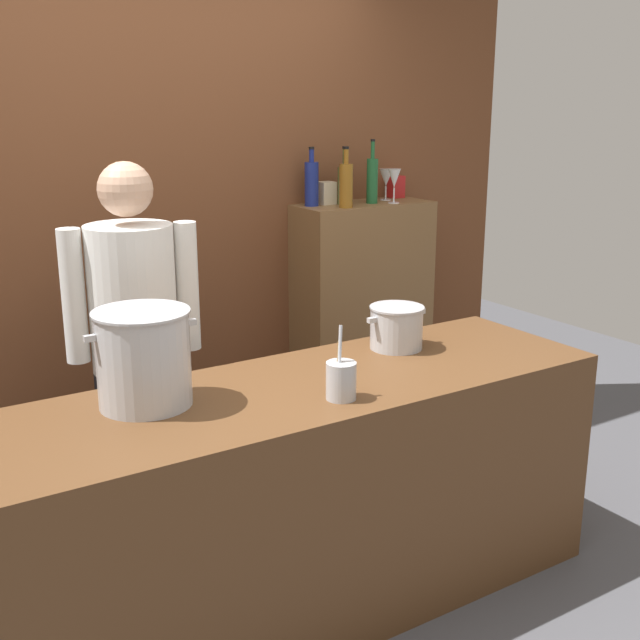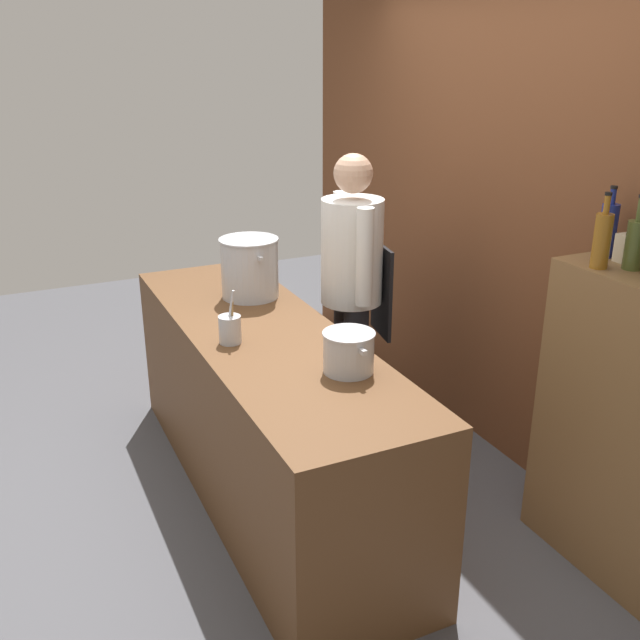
{
  "view_description": "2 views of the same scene",
  "coord_description": "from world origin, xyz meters",
  "px_view_note": "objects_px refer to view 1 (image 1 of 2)",
  "views": [
    {
      "loc": [
        -1.37,
        -2.3,
        1.89
      ],
      "look_at": [
        0.26,
        0.25,
        1.04
      ],
      "focal_mm": 44.91,
      "sensor_mm": 36.0,
      "label": 1
    },
    {
      "loc": [
        3.02,
        -1.12,
        2.19
      ],
      "look_at": [
        0.07,
        0.27,
        0.94
      ],
      "focal_mm": 40.44,
      "sensor_mm": 36.0,
      "label": 2
    }
  ],
  "objects_px": {
    "stockpot_large": "(144,358)",
    "spice_tin_cream": "(326,193)",
    "utensil_crock": "(341,380)",
    "wine_bottle_green": "(372,179)",
    "spice_tin_red": "(396,187)",
    "chef": "(135,338)",
    "wine_glass_wide": "(386,178)",
    "wine_bottle_cobalt": "(312,183)",
    "stockpot_small": "(396,327)",
    "wine_bottle_amber": "(346,184)",
    "wine_glass_short": "(394,179)",
    "wine_bottle_olive": "(345,184)"
  },
  "relations": [
    {
      "from": "wine_bottle_green",
      "to": "wine_bottle_cobalt",
      "type": "relative_size",
      "value": 1.11
    },
    {
      "from": "stockpot_small",
      "to": "wine_glass_wide",
      "type": "xyz_separation_m",
      "value": [
        0.74,
        1.07,
        0.47
      ]
    },
    {
      "from": "wine_bottle_amber",
      "to": "spice_tin_cream",
      "type": "xyz_separation_m",
      "value": [
        -0.01,
        0.17,
        -0.06
      ]
    },
    {
      "from": "chef",
      "to": "wine_glass_short",
      "type": "height_order",
      "value": "chef"
    },
    {
      "from": "stockpot_small",
      "to": "spice_tin_cream",
      "type": "height_order",
      "value": "spice_tin_cream"
    },
    {
      "from": "wine_bottle_olive",
      "to": "spice_tin_cream",
      "type": "xyz_separation_m",
      "value": [
        -0.08,
        0.06,
        -0.05
      ]
    },
    {
      "from": "utensil_crock",
      "to": "spice_tin_red",
      "type": "xyz_separation_m",
      "value": [
        1.37,
        1.48,
        0.43
      ]
    },
    {
      "from": "wine_bottle_olive",
      "to": "wine_glass_wide",
      "type": "distance_m",
      "value": 0.29
    },
    {
      "from": "utensil_crock",
      "to": "wine_bottle_olive",
      "type": "relative_size",
      "value": 0.85
    },
    {
      "from": "stockpot_small",
      "to": "utensil_crock",
      "type": "relative_size",
      "value": 1.12
    },
    {
      "from": "wine_bottle_green",
      "to": "wine_glass_short",
      "type": "xyz_separation_m",
      "value": [
        0.1,
        -0.06,
        -0.0
      ]
    },
    {
      "from": "spice_tin_red",
      "to": "spice_tin_cream",
      "type": "xyz_separation_m",
      "value": [
        -0.49,
        -0.03,
        -0.0
      ]
    },
    {
      "from": "stockpot_large",
      "to": "spice_tin_red",
      "type": "bearing_deg",
      "value": 31.01
    },
    {
      "from": "utensil_crock",
      "to": "chef",
      "type": "bearing_deg",
      "value": 116.1
    },
    {
      "from": "wine_bottle_green",
      "to": "wine_glass_short",
      "type": "relative_size",
      "value": 1.84
    },
    {
      "from": "wine_bottle_cobalt",
      "to": "spice_tin_cream",
      "type": "height_order",
      "value": "wine_bottle_cobalt"
    },
    {
      "from": "wine_bottle_olive",
      "to": "wine_bottle_cobalt",
      "type": "distance_m",
      "value": 0.19
    },
    {
      "from": "wine_bottle_green",
      "to": "wine_bottle_amber",
      "type": "height_order",
      "value": "wine_bottle_green"
    },
    {
      "from": "utensil_crock",
      "to": "wine_bottle_green",
      "type": "distance_m",
      "value": 1.82
    },
    {
      "from": "wine_bottle_amber",
      "to": "wine_bottle_cobalt",
      "type": "distance_m",
      "value": 0.19
    },
    {
      "from": "stockpot_large",
      "to": "spice_tin_cream",
      "type": "xyz_separation_m",
      "value": [
        1.46,
        1.14,
        0.34
      ]
    },
    {
      "from": "stockpot_small",
      "to": "spice_tin_cream",
      "type": "xyz_separation_m",
      "value": [
        0.38,
        1.1,
        0.41
      ]
    },
    {
      "from": "utensil_crock",
      "to": "wine_glass_wide",
      "type": "bearing_deg",
      "value": 48.51
    },
    {
      "from": "spice_tin_cream",
      "to": "wine_bottle_amber",
      "type": "bearing_deg",
      "value": -86.28
    },
    {
      "from": "wine_bottle_cobalt",
      "to": "spice_tin_red",
      "type": "xyz_separation_m",
      "value": [
        0.59,
        0.05,
        -0.06
      ]
    },
    {
      "from": "wine_bottle_cobalt",
      "to": "stockpot_small",
      "type": "bearing_deg",
      "value": -104.14
    },
    {
      "from": "wine_bottle_amber",
      "to": "spice_tin_red",
      "type": "xyz_separation_m",
      "value": [
        0.48,
        0.2,
        -0.06
      ]
    },
    {
      "from": "chef",
      "to": "spice_tin_cream",
      "type": "distance_m",
      "value": 1.5
    },
    {
      "from": "stockpot_small",
      "to": "spice_tin_cream",
      "type": "relative_size",
      "value": 2.42
    },
    {
      "from": "spice_tin_red",
      "to": "chef",
      "type": "bearing_deg",
      "value": -160.59
    },
    {
      "from": "stockpot_large",
      "to": "wine_glass_short",
      "type": "relative_size",
      "value": 2.09
    },
    {
      "from": "stockpot_small",
      "to": "wine_bottle_olive",
      "type": "bearing_deg",
      "value": 66.39
    },
    {
      "from": "chef",
      "to": "wine_bottle_olive",
      "type": "relative_size",
      "value": 5.5
    },
    {
      "from": "chef",
      "to": "stockpot_large",
      "type": "distance_m",
      "value": 0.57
    },
    {
      "from": "wine_glass_wide",
      "to": "spice_tin_red",
      "type": "xyz_separation_m",
      "value": [
        0.12,
        0.06,
        -0.06
      ]
    },
    {
      "from": "wine_bottle_cobalt",
      "to": "spice_tin_red",
      "type": "distance_m",
      "value": 0.6
    },
    {
      "from": "chef",
      "to": "utensil_crock",
      "type": "bearing_deg",
      "value": 126.44
    },
    {
      "from": "utensil_crock",
      "to": "spice_tin_red",
      "type": "distance_m",
      "value": 2.07
    },
    {
      "from": "stockpot_large",
      "to": "spice_tin_red",
      "type": "height_order",
      "value": "spice_tin_red"
    },
    {
      "from": "utensil_crock",
      "to": "wine_bottle_green",
      "type": "bearing_deg",
      "value": 50.57
    },
    {
      "from": "wine_bottle_green",
      "to": "spice_tin_red",
      "type": "xyz_separation_m",
      "value": [
        0.26,
        0.13,
        -0.07
      ]
    },
    {
      "from": "wine_bottle_amber",
      "to": "wine_glass_short",
      "type": "height_order",
      "value": "wine_bottle_amber"
    },
    {
      "from": "wine_bottle_olive",
      "to": "wine_bottle_amber",
      "type": "xyz_separation_m",
      "value": [
        -0.07,
        -0.11,
        0.01
      ]
    },
    {
      "from": "chef",
      "to": "wine_bottle_cobalt",
      "type": "relative_size",
      "value": 5.48
    },
    {
      "from": "chef",
      "to": "wine_glass_wide",
      "type": "relative_size",
      "value": 9.74
    },
    {
      "from": "wine_bottle_green",
      "to": "wine_glass_wide",
      "type": "distance_m",
      "value": 0.15
    },
    {
      "from": "wine_glass_wide",
      "to": "wine_glass_short",
      "type": "xyz_separation_m",
      "value": [
        -0.04,
        -0.13,
        0.01
      ]
    },
    {
      "from": "wine_bottle_olive",
      "to": "wine_bottle_cobalt",
      "type": "relative_size",
      "value": 1.0
    },
    {
      "from": "stockpot_large",
      "to": "utensil_crock",
      "type": "bearing_deg",
      "value": -28.02
    },
    {
      "from": "chef",
      "to": "wine_glass_short",
      "type": "relative_size",
      "value": 9.11
    }
  ]
}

